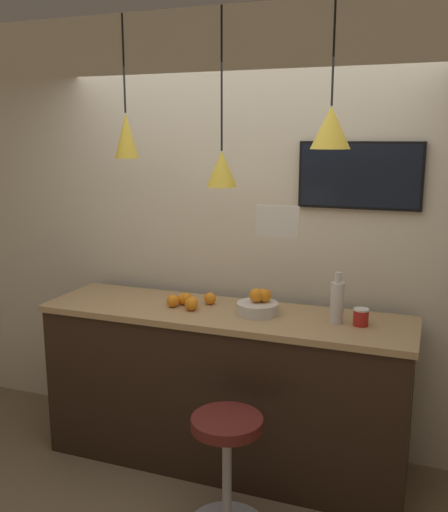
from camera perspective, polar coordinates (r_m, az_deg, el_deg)
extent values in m
cube|color=beige|center=(3.84, 2.20, 2.28)|extent=(8.00, 0.06, 2.90)
cube|color=black|center=(3.75, 0.00, -13.35)|extent=(2.28, 0.59, 0.99)
cube|color=tan|center=(3.56, 0.00, -5.84)|extent=(2.32, 0.63, 0.04)
cylinder|color=#B7B7BC|center=(3.26, 0.29, -21.31)|extent=(0.05, 0.05, 0.58)
cylinder|color=#5B1E19|center=(3.09, 0.30, -16.36)|extent=(0.38, 0.38, 0.06)
cylinder|color=beige|center=(3.49, 3.37, -5.25)|extent=(0.25, 0.25, 0.07)
sphere|color=orange|center=(3.48, 3.27, -3.96)|extent=(0.09, 0.09, 0.09)
sphere|color=orange|center=(3.53, 3.71, -3.87)|extent=(0.07, 0.07, 0.07)
sphere|color=orange|center=(3.49, 4.09, -3.96)|extent=(0.08, 0.08, 0.08)
sphere|color=orange|center=(3.68, -1.40, -4.27)|extent=(0.08, 0.08, 0.08)
sphere|color=orange|center=(3.64, -5.14, -4.48)|extent=(0.08, 0.08, 0.08)
sphere|color=orange|center=(3.56, -3.28, -4.83)|extent=(0.08, 0.08, 0.08)
sphere|color=orange|center=(3.68, -3.82, -4.28)|extent=(0.08, 0.08, 0.08)
sphere|color=orange|center=(3.68, -4.14, -4.33)|extent=(0.07, 0.07, 0.07)
sphere|color=orange|center=(3.62, -3.17, -4.62)|extent=(0.07, 0.07, 0.07)
cylinder|color=silver|center=(3.37, 11.23, -4.61)|extent=(0.08, 0.08, 0.24)
cylinder|color=silver|center=(3.33, 11.34, -2.11)|extent=(0.04, 0.04, 0.06)
cylinder|color=red|center=(3.37, 13.53, -6.04)|extent=(0.09, 0.09, 0.09)
cylinder|color=white|center=(3.36, 13.57, -5.23)|extent=(0.09, 0.09, 0.01)
cylinder|color=black|center=(3.64, -10.00, 18.41)|extent=(0.01, 0.01, 0.57)
cone|color=gold|center=(3.62, -9.76, 11.77)|extent=(0.15, 0.15, 0.27)
sphere|color=#F9EFCC|center=(3.62, -9.69, 9.92)|extent=(0.04, 0.04, 0.04)
cylinder|color=black|center=(3.37, -0.24, 17.23)|extent=(0.01, 0.01, 0.79)
cone|color=gold|center=(3.36, -0.23, 8.70)|extent=(0.18, 0.18, 0.21)
sphere|color=#F9EFCC|center=(3.36, -0.23, 7.28)|extent=(0.04, 0.04, 0.04)
cylinder|color=black|center=(3.21, 10.91, 19.45)|extent=(0.01, 0.01, 0.55)
cone|color=gold|center=(3.19, 10.63, 12.52)|extent=(0.22, 0.22, 0.23)
sphere|color=#F9EFCC|center=(3.19, 10.57, 10.83)|extent=(0.04, 0.04, 0.04)
cube|color=black|center=(3.58, 13.43, 7.83)|extent=(0.74, 0.04, 0.41)
cube|color=black|center=(3.57, 13.39, 7.81)|extent=(0.71, 0.01, 0.38)
cube|color=white|center=(3.08, 5.34, 3.48)|extent=(0.24, 0.01, 0.17)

